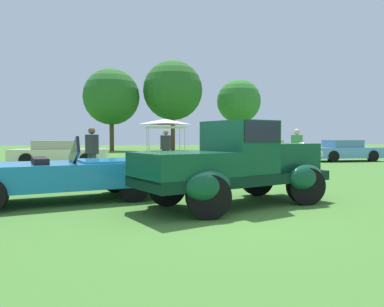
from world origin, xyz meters
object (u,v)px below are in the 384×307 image
(show_car_yellow, at_px, (262,152))
(canopy_tent_left_field, at_px, (165,123))
(show_car_skyblue, at_px, (345,151))
(spectator_by_row, at_px, (92,152))
(feature_pickup_truck, at_px, (236,163))
(spectator_near_truck, at_px, (297,150))
(show_car_cream, at_px, (59,153))
(neighbor_convertible, at_px, (68,174))
(spectator_far_side, at_px, (166,148))

(show_car_yellow, bearing_deg, canopy_tent_left_field, 115.59)
(show_car_skyblue, relative_size, spectator_by_row, 2.46)
(feature_pickup_truck, bearing_deg, spectator_near_truck, 54.26)
(show_car_cream, distance_m, canopy_tent_left_field, 9.85)
(neighbor_convertible, bearing_deg, feature_pickup_truck, -18.30)
(show_car_yellow, xyz_separation_m, spectator_by_row, (-7.88, -6.07, 0.31))
(canopy_tent_left_field, bearing_deg, show_car_cream, -128.11)
(show_car_yellow, bearing_deg, show_car_cream, 174.74)
(feature_pickup_truck, height_order, canopy_tent_left_field, canopy_tent_left_field)
(feature_pickup_truck, height_order, spectator_by_row, feature_pickup_truck)
(feature_pickup_truck, bearing_deg, show_car_skyblue, 50.15)
(spectator_by_row, bearing_deg, show_car_skyblue, 29.32)
(show_car_yellow, bearing_deg, spectator_by_row, -142.37)
(show_car_skyblue, height_order, spectator_by_row, spectator_by_row)
(canopy_tent_left_field, bearing_deg, spectator_by_row, -104.53)
(show_car_yellow, bearing_deg, spectator_far_side, -154.76)
(feature_pickup_truck, distance_m, spectator_far_side, 8.36)
(show_car_cream, xyz_separation_m, spectator_near_truck, (9.47, -6.09, 0.31))
(feature_pickup_truck, xyz_separation_m, show_car_yellow, (4.64, 10.78, -0.26))
(show_car_cream, xyz_separation_m, show_car_yellow, (10.07, -0.93, 0.00))
(feature_pickup_truck, height_order, spectator_near_truck, feature_pickup_truck)
(show_car_skyblue, distance_m, spectator_far_side, 11.50)
(show_car_yellow, height_order, canopy_tent_left_field, canopy_tent_left_field)
(show_car_yellow, relative_size, spectator_far_side, 2.75)
(spectator_far_side, bearing_deg, canopy_tent_left_field, 84.32)
(feature_pickup_truck, xyz_separation_m, canopy_tent_left_field, (0.55, 19.33, 1.56))
(show_car_cream, relative_size, spectator_near_truck, 2.70)
(spectator_far_side, bearing_deg, feature_pickup_truck, -86.30)
(spectator_near_truck, height_order, spectator_by_row, same)
(spectator_near_truck, relative_size, canopy_tent_left_field, 0.61)
(show_car_skyblue, distance_m, spectator_near_truck, 9.12)
(neighbor_convertible, relative_size, spectator_far_side, 2.83)
(show_car_yellow, height_order, spectator_by_row, spectator_by_row)
(feature_pickup_truck, distance_m, show_car_cream, 12.91)
(feature_pickup_truck, distance_m, show_car_yellow, 11.75)
(spectator_by_row, xyz_separation_m, spectator_far_side, (2.70, 3.63, 0.00))
(show_car_yellow, relative_size, spectator_near_truck, 2.75)
(show_car_skyblue, relative_size, spectator_far_side, 2.46)
(show_car_cream, height_order, show_car_yellow, same)
(feature_pickup_truck, height_order, show_car_skyblue, feature_pickup_truck)
(show_car_yellow, relative_size, canopy_tent_left_field, 1.69)
(spectator_far_side, bearing_deg, show_car_cream, 145.39)
(canopy_tent_left_field, bearing_deg, show_car_skyblue, -35.96)
(spectator_near_truck, xyz_separation_m, spectator_far_side, (-4.58, 2.72, 0.00))
(show_car_skyblue, xyz_separation_m, spectator_far_side, (-10.79, -3.95, 0.31))
(show_car_cream, xyz_separation_m, show_car_skyblue, (15.68, 0.58, -0.00))
(neighbor_convertible, distance_m, canopy_tent_left_field, 18.72)
(feature_pickup_truck, height_order, show_car_cream, feature_pickup_truck)
(show_car_yellow, distance_m, canopy_tent_left_field, 9.65)
(neighbor_convertible, distance_m, spectator_far_side, 7.77)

